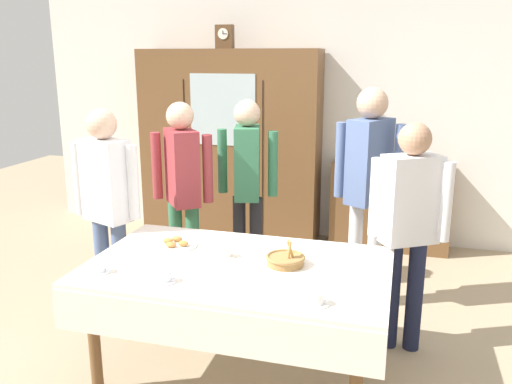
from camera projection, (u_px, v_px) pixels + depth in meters
name	position (u px, v px, depth m)	size (l,w,h in m)	color
ground_plane	(248.00, 356.00, 3.56)	(12.00, 12.00, 0.00)	tan
back_wall	(317.00, 115.00, 5.69)	(6.40, 0.10, 2.70)	silver
dining_table	(236.00, 280.00, 3.17)	(1.81, 1.11, 0.75)	brown
wall_cabinet	(230.00, 146.00, 5.73)	(1.94, 0.46, 2.04)	brown
mantel_clock	(225.00, 37.00, 5.45)	(0.18, 0.11, 0.24)	brown
bookshelf_low	(390.00, 206.00, 5.47)	(1.20, 0.35, 0.90)	brown
book_stack	(393.00, 158.00, 5.34)	(0.15, 0.18, 0.12)	#B29333
tea_cup_center	(225.00, 253.00, 3.29)	(0.13, 0.13, 0.06)	white
tea_cup_near_left	(100.00, 268.00, 3.05)	(0.13, 0.13, 0.06)	white
tea_cup_front_edge	(317.00, 300.00, 2.66)	(0.13, 0.13, 0.06)	white
tea_cup_back_edge	(165.00, 277.00, 2.92)	(0.13, 0.13, 0.06)	white
bread_basket	(285.00, 259.00, 3.16)	(0.24, 0.24, 0.16)	#9E7542
pastry_plate	(176.00, 244.00, 3.48)	(0.28, 0.28, 0.05)	white
spoon_mid_left	(147.00, 269.00, 3.10)	(0.12, 0.02, 0.01)	silver
spoon_mid_right	(245.00, 286.00, 2.86)	(0.12, 0.02, 0.01)	silver
spoon_front_edge	(218.00, 247.00, 3.46)	(0.12, 0.02, 0.01)	silver
person_behind_table_right	(368.00, 176.00, 4.04)	(0.52, 0.41, 1.74)	silver
person_by_cabinet	(247.00, 176.00, 4.42)	(0.52, 0.40, 1.62)	#232328
person_behind_table_left	(182.00, 182.00, 4.23)	(0.52, 0.41, 1.62)	#33704C
person_near_right_end	(409.00, 217.00, 3.44)	(0.52, 0.36, 1.56)	#191E38
person_beside_shelf	(107.00, 196.00, 3.83)	(0.52, 0.32, 1.61)	slate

